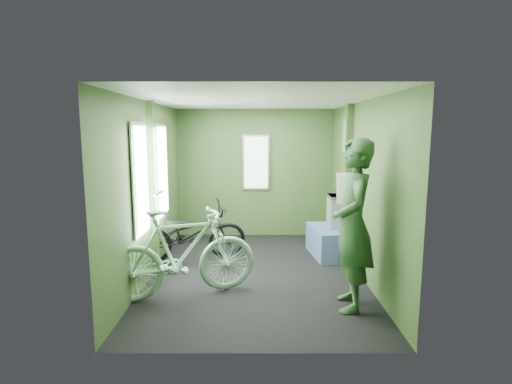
{
  "coord_description": "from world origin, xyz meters",
  "views": [
    {
      "loc": [
        0.0,
        -5.22,
        1.92
      ],
      "look_at": [
        0.0,
        0.1,
        1.1
      ],
      "focal_mm": 28.0,
      "sensor_mm": 36.0,
      "label": 1
    }
  ],
  "objects_px": {
    "bicycle_mint": "(183,297)",
    "waste_box": "(337,225)",
    "bicycle_black": "(191,262)",
    "passenger": "(353,225)",
    "bench_seat": "(330,238)"
  },
  "relations": [
    {
      "from": "bicycle_black",
      "to": "bench_seat",
      "type": "xyz_separation_m",
      "value": [
        2.11,
        0.3,
        0.27
      ]
    },
    {
      "from": "waste_box",
      "to": "bicycle_black",
      "type": "bearing_deg",
      "value": -171.28
    },
    {
      "from": "bicycle_black",
      "to": "waste_box",
      "type": "bearing_deg",
      "value": -99.2
    },
    {
      "from": "bicycle_black",
      "to": "waste_box",
      "type": "height_order",
      "value": "waste_box"
    },
    {
      "from": "bench_seat",
      "to": "bicycle_black",
      "type": "bearing_deg",
      "value": -179.35
    },
    {
      "from": "passenger",
      "to": "waste_box",
      "type": "height_order",
      "value": "passenger"
    },
    {
      "from": "passenger",
      "to": "waste_box",
      "type": "bearing_deg",
      "value": 177.02
    },
    {
      "from": "bicycle_black",
      "to": "passenger",
      "type": "distance_m",
      "value": 2.68
    },
    {
      "from": "bicycle_black",
      "to": "waste_box",
      "type": "distance_m",
      "value": 2.29
    },
    {
      "from": "bench_seat",
      "to": "waste_box",
      "type": "bearing_deg",
      "value": 10.73
    },
    {
      "from": "bicycle_black",
      "to": "bench_seat",
      "type": "bearing_deg",
      "value": -99.74
    },
    {
      "from": "passenger",
      "to": "waste_box",
      "type": "distance_m",
      "value": 1.94
    },
    {
      "from": "bicycle_mint",
      "to": "waste_box",
      "type": "height_order",
      "value": "waste_box"
    },
    {
      "from": "bicycle_mint",
      "to": "bench_seat",
      "type": "distance_m",
      "value": 2.56
    },
    {
      "from": "bicycle_mint",
      "to": "bench_seat",
      "type": "xyz_separation_m",
      "value": [
        2.0,
        1.57,
        0.27
      ]
    }
  ]
}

